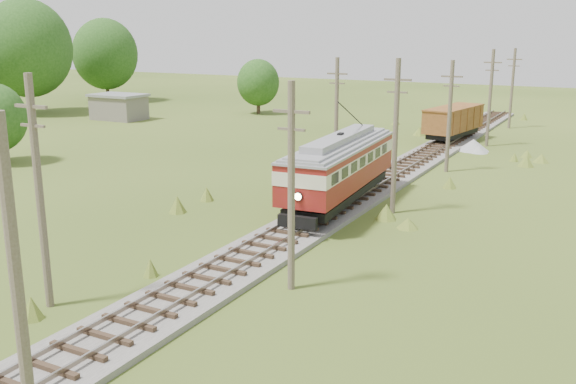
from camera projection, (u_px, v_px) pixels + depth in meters
The scene contains 16 objects.
railbed_main at pixel (361, 193), 41.92m from camera, with size 3.60×96.00×0.57m.
streetcar at pixel (340, 164), 38.27m from camera, with size 4.03×13.17×5.97m.
gondola at pixel (453, 120), 61.72m from camera, with size 4.03×8.96×2.87m.
gravel_pile at pixel (474, 146), 57.44m from camera, with size 2.91×3.08×1.06m.
utility_pole_r_1 at pixel (19, 303), 14.68m from camera, with size 0.30×0.30×8.80m.
utility_pole_r_2 at pixel (291, 186), 25.70m from camera, with size 1.60×0.30×8.60m.
utility_pole_r_3 at pixel (395, 136), 36.81m from camera, with size 1.60×0.30×9.00m.
utility_pole_r_4 at pixel (450, 115), 48.10m from camera, with size 1.60×0.30×8.40m.
utility_pole_r_5 at pixel (490, 97), 58.97m from camera, with size 1.60×0.30×8.90m.
utility_pole_r_6 at pixel (512, 87), 70.20m from camera, with size 1.60×0.30×8.70m.
utility_pole_l_a at pixel (39, 191), 23.95m from camera, with size 1.60×0.30×9.00m.
utility_pole_l_b at pixel (336, 114), 48.08m from camera, with size 1.60×0.30×8.60m.
tree_left_4 at pixel (27, 48), 81.76m from camera, with size 11.34×11.34×14.61m.
tree_left_5 at pixel (105, 54), 96.66m from camera, with size 9.66×9.66×12.44m.
tree_mid_a at pixel (258, 83), 82.88m from camera, with size 5.46×5.46×7.03m.
shed at pixel (119, 107), 77.85m from camera, with size 6.40×4.40×3.10m.
Camera 1 is at (14.98, -4.09, 10.43)m, focal length 40.00 mm.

